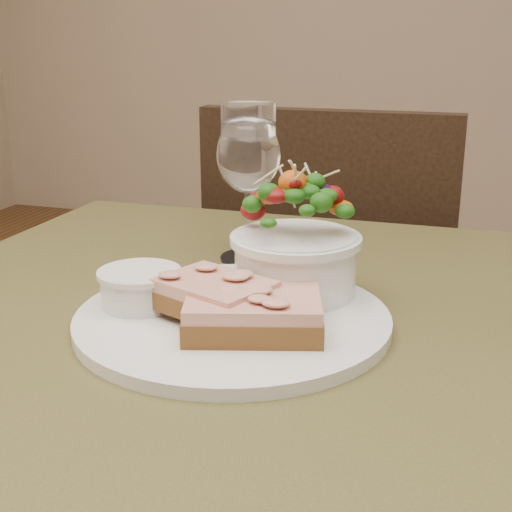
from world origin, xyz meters
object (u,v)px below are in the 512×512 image
(sandwich_back, at_px, (215,295))
(ramekin, at_px, (140,286))
(wine_glass, at_px, (249,160))
(cafe_table, at_px, (251,408))
(chair_far, at_px, (337,403))
(dinner_plate, at_px, (233,319))
(sandwich_front, at_px, (253,313))
(salad_bowl, at_px, (296,237))

(sandwich_back, distance_m, ramekin, 0.08)
(sandwich_back, xyz_separation_m, ramekin, (-0.08, 0.01, -0.00))
(wine_glass, bearing_deg, cafe_table, -71.13)
(chair_far, relative_size, sandwich_back, 7.39)
(dinner_plate, xyz_separation_m, wine_glass, (-0.05, 0.20, 0.12))
(sandwich_back, bearing_deg, cafe_table, 85.87)
(dinner_plate, bearing_deg, sandwich_front, -45.33)
(chair_far, xyz_separation_m, dinner_plate, (0.02, -0.69, 0.46))
(sandwich_front, relative_size, ramekin, 1.88)
(dinner_plate, distance_m, sandwich_front, 0.05)
(sandwich_front, bearing_deg, chair_far, 77.84)
(salad_bowl, bearing_deg, chair_far, 96.04)
(ramekin, xyz_separation_m, wine_glass, (0.04, 0.21, 0.09))
(sandwich_front, xyz_separation_m, salad_bowl, (0.01, 0.10, 0.04))
(salad_bowl, bearing_deg, dinner_plate, -119.36)
(dinner_plate, xyz_separation_m, ramekin, (-0.09, -0.01, 0.03))
(sandwich_back, relative_size, wine_glass, 0.70)
(ramekin, distance_m, wine_glass, 0.23)
(ramekin, relative_size, wine_glass, 0.43)
(chair_far, relative_size, wine_glass, 5.14)
(cafe_table, relative_size, sandwich_front, 5.66)
(ramekin, bearing_deg, sandwich_back, -6.67)
(chair_far, relative_size, dinner_plate, 3.00)
(cafe_table, height_order, sandwich_front, sandwich_front)
(chair_far, height_order, wine_glass, wine_glass)
(chair_far, bearing_deg, ramekin, 84.25)
(cafe_table, relative_size, chair_far, 0.89)
(sandwich_back, bearing_deg, sandwich_front, 2.74)
(ramekin, xyz_separation_m, salad_bowl, (0.13, 0.08, 0.04))
(chair_far, height_order, sandwich_front, chair_far)
(sandwich_front, height_order, sandwich_back, sandwich_back)
(chair_far, distance_m, sandwich_back, 0.86)
(cafe_table, bearing_deg, ramekin, -162.21)
(dinner_plate, relative_size, ramekin, 3.98)
(sandwich_front, height_order, salad_bowl, salad_bowl)
(sandwich_back, height_order, salad_bowl, salad_bowl)
(dinner_plate, distance_m, wine_glass, 0.24)
(cafe_table, height_order, dinner_plate, dinner_plate)
(sandwich_back, height_order, wine_glass, wine_glass)
(sandwich_front, height_order, wine_glass, wine_glass)
(wine_glass, bearing_deg, sandwich_front, -70.82)
(dinner_plate, relative_size, wine_glass, 1.71)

